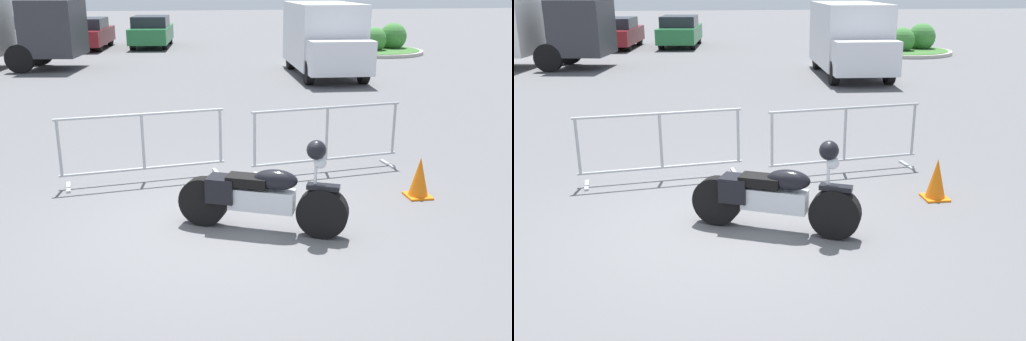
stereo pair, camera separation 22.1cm
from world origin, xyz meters
TOP-DOWN VIEW (x-y plane):
  - ground_plane at (0.00, 0.00)m, footprint 120.00×120.00m
  - motorcycle at (0.52, -0.08)m, footprint 2.00×1.03m
  - crowd_barrier_near at (-0.93, 2.05)m, footprint 2.51×0.75m
  - crowd_barrier_far at (1.97, 2.05)m, footprint 2.51×0.75m
  - delivery_van at (4.77, 11.97)m, footprint 2.25×5.11m
  - parked_car_white at (-6.60, 22.01)m, footprint 2.20×4.44m
  - parked_car_maroon at (-3.73, 21.46)m, footprint 2.13×4.29m
  - parked_car_green at (-0.87, 21.81)m, footprint 2.19×4.43m
  - pedestrian at (-5.03, 16.90)m, footprint 0.48×0.48m
  - planter_island at (9.05, 17.75)m, footprint 4.09×4.09m
  - traffic_cone at (2.94, 0.68)m, footprint 0.34×0.34m

SIDE VIEW (x-z plane):
  - ground_plane at x=0.00m, z-range 0.00..0.00m
  - traffic_cone at x=2.94m, z-range -0.01..0.58m
  - planter_island at x=9.05m, z-range -0.26..0.99m
  - motorcycle at x=0.52m, z-range -0.14..1.06m
  - crowd_barrier_near at x=-0.93m, z-range 0.02..1.09m
  - crowd_barrier_far at x=1.97m, z-range 0.02..1.09m
  - parked_car_maroon at x=-3.73m, z-range 0.01..1.41m
  - parked_car_green at x=-0.87m, z-range 0.01..1.46m
  - parked_car_white at x=-6.60m, z-range 0.01..1.46m
  - pedestrian at x=-5.03m, z-range 0.07..1.76m
  - delivery_van at x=4.77m, z-range 0.09..2.40m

